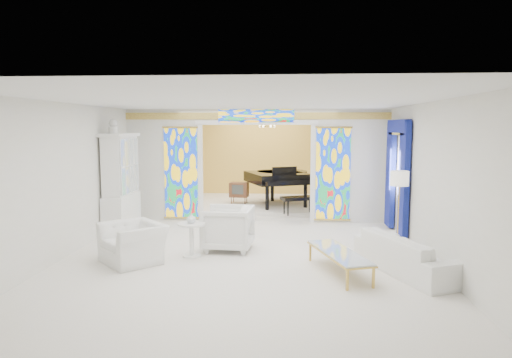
# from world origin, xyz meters

# --- Properties ---
(floor) EXTENTS (12.00, 12.00, 0.00)m
(floor) POSITION_xyz_m (0.00, 0.00, 0.00)
(floor) COLOR white
(floor) RESTS_ON ground
(ceiling) EXTENTS (7.00, 12.00, 0.02)m
(ceiling) POSITION_xyz_m (0.00, 0.00, 3.00)
(ceiling) COLOR silver
(ceiling) RESTS_ON wall_back
(wall_back) EXTENTS (7.00, 0.02, 3.00)m
(wall_back) POSITION_xyz_m (0.00, 6.00, 1.50)
(wall_back) COLOR silver
(wall_back) RESTS_ON floor
(wall_front) EXTENTS (7.00, 0.02, 3.00)m
(wall_front) POSITION_xyz_m (0.00, -6.00, 1.50)
(wall_front) COLOR silver
(wall_front) RESTS_ON floor
(wall_left) EXTENTS (0.02, 12.00, 3.00)m
(wall_left) POSITION_xyz_m (-3.50, 0.00, 1.50)
(wall_left) COLOR silver
(wall_left) RESTS_ON floor
(wall_right) EXTENTS (0.02, 12.00, 3.00)m
(wall_right) POSITION_xyz_m (3.50, 0.00, 1.50)
(wall_right) COLOR silver
(wall_right) RESTS_ON floor
(partition_wall) EXTENTS (7.00, 0.22, 3.00)m
(partition_wall) POSITION_xyz_m (0.00, 2.00, 1.65)
(partition_wall) COLOR silver
(partition_wall) RESTS_ON floor
(stained_glass_left) EXTENTS (0.90, 0.04, 2.40)m
(stained_glass_left) POSITION_xyz_m (-2.03, 1.89, 1.30)
(stained_glass_left) COLOR gold
(stained_glass_left) RESTS_ON partition_wall
(stained_glass_right) EXTENTS (0.90, 0.04, 2.40)m
(stained_glass_right) POSITION_xyz_m (2.03, 1.89, 1.30)
(stained_glass_right) COLOR gold
(stained_glass_right) RESTS_ON partition_wall
(stained_glass_transom) EXTENTS (2.00, 0.04, 0.34)m
(stained_glass_transom) POSITION_xyz_m (0.00, 1.89, 2.82)
(stained_glass_transom) COLOR gold
(stained_glass_transom) RESTS_ON partition_wall
(alcove_platform) EXTENTS (6.80, 3.80, 0.18)m
(alcove_platform) POSITION_xyz_m (0.00, 4.10, 0.09)
(alcove_platform) COLOR white
(alcove_platform) RESTS_ON floor
(gold_curtain_back) EXTENTS (6.70, 0.10, 2.90)m
(gold_curtain_back) POSITION_xyz_m (0.00, 5.88, 1.50)
(gold_curtain_back) COLOR gold
(gold_curtain_back) RESTS_ON wall_back
(chandelier) EXTENTS (0.48, 0.48, 0.30)m
(chandelier) POSITION_xyz_m (0.20, 4.00, 2.55)
(chandelier) COLOR gold
(chandelier) RESTS_ON ceiling
(blue_drapes) EXTENTS (0.14, 1.85, 2.65)m
(blue_drapes) POSITION_xyz_m (3.40, 0.70, 1.58)
(blue_drapes) COLOR navy
(blue_drapes) RESTS_ON wall_right
(china_cabinet) EXTENTS (0.56, 1.46, 2.72)m
(china_cabinet) POSITION_xyz_m (-3.22, 0.60, 1.17)
(china_cabinet) COLOR white
(china_cabinet) RESTS_ON floor
(armchair_left) EXTENTS (1.49, 1.49, 0.73)m
(armchair_left) POSITION_xyz_m (-2.06, -1.96, 0.37)
(armchair_left) COLOR white
(armchair_left) RESTS_ON floor
(armchair_right) EXTENTS (1.06, 1.04, 0.91)m
(armchair_right) POSITION_xyz_m (-0.40, -0.98, 0.45)
(armchair_right) COLOR silver
(armchair_right) RESTS_ON floor
(sofa) EXTENTS (1.66, 2.41, 0.65)m
(sofa) POSITION_xyz_m (2.95, -2.24, 0.33)
(sofa) COLOR white
(sofa) RESTS_ON floor
(side_table) EXTENTS (0.62, 0.62, 0.67)m
(side_table) POSITION_xyz_m (-1.04, -1.54, 0.44)
(side_table) COLOR white
(side_table) RESTS_ON floor
(vase) EXTENTS (0.21, 0.21, 0.19)m
(vase) POSITION_xyz_m (-1.04, -1.54, 0.77)
(vase) COLOR white
(vase) RESTS_ON side_table
(coffee_table) EXTENTS (1.04, 1.83, 0.39)m
(coffee_table) POSITION_xyz_m (1.72, -2.40, 0.36)
(coffee_table) COLOR silver
(coffee_table) RESTS_ON floor
(floor_lamp) EXTENTS (0.44, 0.44, 1.60)m
(floor_lamp) POSITION_xyz_m (3.20, -0.37, 1.37)
(floor_lamp) COLOR gold
(floor_lamp) RESTS_ON floor
(grand_piano) EXTENTS (2.24, 3.38, 1.20)m
(grand_piano) POSITION_xyz_m (0.61, 3.73, 0.99)
(grand_piano) COLOR black
(grand_piano) RESTS_ON alcove_platform
(tv_console) EXTENTS (0.60, 0.44, 0.64)m
(tv_console) POSITION_xyz_m (-0.65, 3.74, 0.60)
(tv_console) COLOR brown
(tv_console) RESTS_ON alcove_platform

